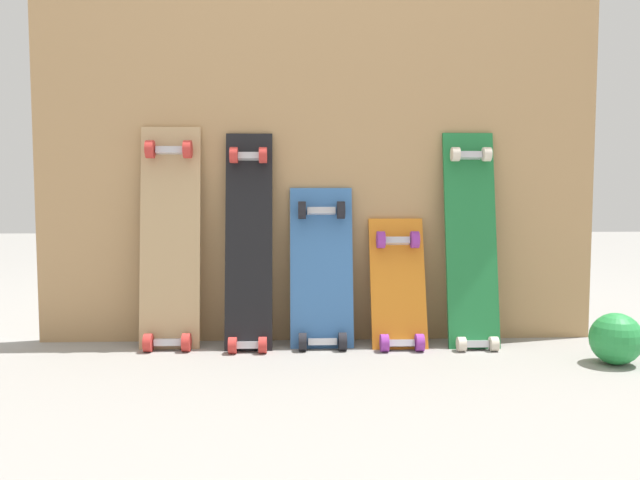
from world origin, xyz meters
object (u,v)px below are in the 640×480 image
at_px(skateboard_orange, 398,292).
at_px(rubber_ball, 616,339).
at_px(skateboard_natural, 170,246).
at_px(skateboard_green, 472,249).
at_px(skateboard_black, 249,250).
at_px(skateboard_blue, 322,276).

bearing_deg(skateboard_orange, rubber_ball, -22.82).
xyz_separation_m(skateboard_natural, skateboard_green, (1.10, -0.02, -0.01)).
relative_size(skateboard_orange, skateboard_green, 0.62).
relative_size(skateboard_natural, rubber_ball, 5.09).
relative_size(skateboard_black, skateboard_orange, 1.59).
xyz_separation_m(skateboard_orange, skateboard_green, (0.27, 0.01, 0.16)).
xyz_separation_m(skateboard_natural, skateboard_orange, (0.83, -0.03, -0.17)).
distance_m(skateboard_orange, skateboard_green, 0.31).
distance_m(skateboard_orange, rubber_ball, 0.74).
xyz_separation_m(skateboard_orange, rubber_ball, (0.67, -0.28, -0.12)).
distance_m(skateboard_natural, skateboard_black, 0.29).
height_order(skateboard_orange, rubber_ball, skateboard_orange).
bearing_deg(rubber_ball, skateboard_blue, 162.50).
xyz_separation_m(skateboard_blue, skateboard_green, (0.55, -0.01, 0.10)).
bearing_deg(skateboard_black, skateboard_blue, 2.59).
xyz_separation_m(skateboard_natural, skateboard_black, (0.29, -0.02, -0.01)).
xyz_separation_m(skateboard_green, rubber_ball, (0.41, -0.29, -0.27)).
height_order(skateboard_natural, rubber_ball, skateboard_natural).
bearing_deg(skateboard_black, skateboard_natural, 175.80).
bearing_deg(skateboard_natural, skateboard_black, -4.20).
bearing_deg(skateboard_blue, skateboard_black, -177.41).
bearing_deg(skateboard_green, skateboard_natural, 178.91).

